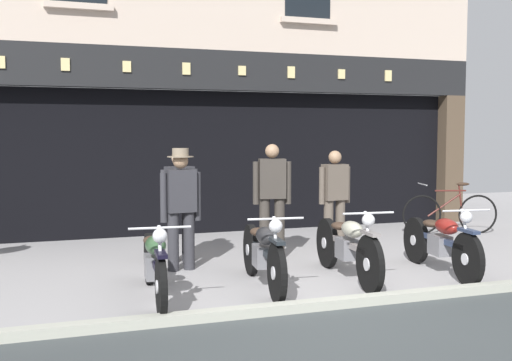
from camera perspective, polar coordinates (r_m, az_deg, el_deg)
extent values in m
cube|color=#979495|center=(11.21, -3.86, -5.25)|extent=(22.68, 10.00, 0.08)
cube|color=#A5A698|center=(6.68, 7.50, -11.43)|extent=(22.68, 0.16, 0.18)
cube|color=black|center=(13.30, -6.50, 2.05)|extent=(9.83, 4.00, 2.60)
cube|color=#4C3D2D|center=(13.50, 17.38, 1.91)|extent=(0.44, 0.36, 2.60)
cube|color=black|center=(11.59, -4.62, 2.37)|extent=(9.40, 0.03, 2.18)
cube|color=black|center=(11.23, -4.11, 10.08)|extent=(10.68, 0.24, 0.70)
cube|color=#DBC684|center=(10.73, -22.47, 10.04)|extent=(0.14, 0.03, 0.19)
cube|color=#DBC684|center=(10.72, -17.15, 10.18)|extent=(0.14, 0.03, 0.21)
cube|color=#DBC684|center=(10.80, -11.81, 10.23)|extent=(0.14, 0.03, 0.18)
cube|color=#DBC684|center=(10.98, -6.44, 10.20)|extent=(0.14, 0.03, 0.21)
cube|color=#DBC684|center=(11.24, -1.30, 10.08)|extent=(0.14, 0.03, 0.17)
cube|color=#DBC684|center=(11.57, 3.26, 9.92)|extent=(0.14, 0.03, 0.21)
cube|color=#DBC684|center=(11.99, 7.88, 9.68)|extent=(0.14, 0.03, 0.18)
cube|color=#DBC684|center=(12.48, 12.08, 9.42)|extent=(0.14, 0.03, 0.21)
cube|color=#C3B09F|center=(10.84, -15.98, 15.19)|extent=(1.10, 0.12, 0.10)
cube|color=#C3B09F|center=(11.79, 4.86, 14.43)|extent=(1.10, 0.12, 0.10)
cylinder|color=black|center=(6.28, -8.73, -9.65)|extent=(0.12, 0.62, 0.62)
cylinder|color=silver|center=(6.28, -8.73, -9.65)|extent=(0.11, 0.14, 0.14)
cylinder|color=black|center=(7.68, -9.82, -7.09)|extent=(0.13, 0.62, 0.62)
cylinder|color=silver|center=(7.68, -9.82, -7.09)|extent=(0.12, 0.14, 0.14)
cube|color=black|center=(6.96, -9.34, -7.27)|extent=(0.18, 1.33, 0.07)
cube|color=slate|center=(6.97, -9.34, -7.84)|extent=(0.22, 0.33, 0.26)
ellipsoid|color=#2E4E2F|center=(6.75, -9.23, -5.90)|extent=(0.26, 0.48, 0.20)
ellipsoid|color=#38281E|center=(7.18, -9.55, -5.45)|extent=(0.22, 0.31, 0.10)
cube|color=black|center=(6.21, -8.76, -6.69)|extent=(0.13, 0.37, 0.04)
sphere|color=silver|center=(6.24, -8.84, -5.05)|extent=(0.15, 0.15, 0.15)
cylinder|color=silver|center=(6.23, -8.85, -4.33)|extent=(0.62, 0.07, 0.02)
cylinder|color=silver|center=(6.26, -8.80, -6.98)|extent=(0.06, 0.26, 0.61)
cylinder|color=black|center=(6.73, 1.94, -8.51)|extent=(0.15, 0.66, 0.65)
cylinder|color=silver|center=(6.73, 1.94, -8.51)|extent=(0.12, 0.15, 0.14)
cylinder|color=black|center=(8.04, -0.47, -6.38)|extent=(0.16, 0.66, 0.65)
cylinder|color=silver|center=(8.04, -0.47, -6.38)|extent=(0.13, 0.16, 0.14)
cube|color=black|center=(7.36, 0.63, -6.44)|extent=(0.22, 1.26, 0.07)
cube|color=slate|center=(7.37, 0.63, -6.97)|extent=(0.24, 0.34, 0.26)
ellipsoid|color=#242426|center=(7.17, 0.92, -5.11)|extent=(0.27, 0.48, 0.20)
ellipsoid|color=#38281E|center=(7.57, 0.21, -4.76)|extent=(0.23, 0.32, 0.10)
cube|color=black|center=(6.66, 1.95, -5.60)|extent=(0.14, 0.37, 0.04)
sphere|color=silver|center=(6.69, 1.82, -4.22)|extent=(0.15, 0.15, 0.15)
cylinder|color=silver|center=(6.68, 1.83, -3.54)|extent=(0.62, 0.10, 0.02)
cylinder|color=silver|center=(6.71, 1.86, -6.02)|extent=(0.07, 0.25, 0.62)
cylinder|color=black|center=(7.23, 10.45, -7.60)|extent=(0.14, 0.68, 0.67)
cylinder|color=silver|center=(7.23, 10.45, -7.60)|extent=(0.11, 0.16, 0.15)
cylinder|color=black|center=(8.53, 6.57, -5.72)|extent=(0.15, 0.68, 0.67)
cylinder|color=silver|center=(8.53, 6.57, -5.72)|extent=(0.12, 0.16, 0.15)
cube|color=gray|center=(7.85, 8.35, -5.73)|extent=(0.20, 1.31, 0.07)
cube|color=slate|center=(7.86, 8.35, -6.23)|extent=(0.23, 0.34, 0.26)
ellipsoid|color=#A2A08E|center=(7.66, 8.84, -4.47)|extent=(0.27, 0.48, 0.20)
ellipsoid|color=#38281E|center=(8.06, 7.69, -4.16)|extent=(0.23, 0.32, 0.10)
cube|color=gray|center=(7.16, 10.49, -4.80)|extent=(0.14, 0.37, 0.04)
sphere|color=silver|center=(7.20, 10.31, -3.61)|extent=(0.15, 0.15, 0.15)
cylinder|color=silver|center=(7.18, 10.32, -2.97)|extent=(0.62, 0.09, 0.02)
cylinder|color=silver|center=(7.21, 10.35, -5.28)|extent=(0.06, 0.27, 0.61)
cylinder|color=black|center=(7.90, 18.92, -6.86)|extent=(0.15, 0.65, 0.64)
cylinder|color=silver|center=(7.90, 18.92, -6.86)|extent=(0.12, 0.15, 0.14)
cylinder|color=black|center=(9.06, 14.52, -5.34)|extent=(0.16, 0.65, 0.64)
cylinder|color=silver|center=(9.06, 14.52, -5.34)|extent=(0.13, 0.15, 0.14)
cube|color=#29344F|center=(8.45, 16.59, -5.25)|extent=(0.22, 1.24, 0.07)
cube|color=slate|center=(8.46, 16.58, -5.72)|extent=(0.24, 0.34, 0.26)
ellipsoid|color=maroon|center=(8.28, 17.15, -4.06)|extent=(0.28, 0.48, 0.20)
ellipsoid|color=#38281E|center=(8.64, 15.84, -3.83)|extent=(0.24, 0.32, 0.10)
cube|color=#29344F|center=(7.84, 18.99, -4.41)|extent=(0.14, 0.37, 0.04)
sphere|color=silver|center=(7.87, 18.79, -3.21)|extent=(0.15, 0.15, 0.15)
cylinder|color=silver|center=(7.86, 18.80, -2.63)|extent=(0.62, 0.10, 0.02)
cylinder|color=silver|center=(7.88, 18.83, -4.74)|extent=(0.07, 0.29, 0.60)
cylinder|color=#2D2D33|center=(8.92, -6.37, -4.76)|extent=(0.15, 0.15, 0.83)
cylinder|color=#2D2D33|center=(8.84, -7.68, -4.86)|extent=(0.15, 0.15, 0.83)
cube|color=#2D2D33|center=(8.80, -7.06, -0.49)|extent=(0.42, 0.29, 0.55)
cube|color=silver|center=(8.90, -7.36, -0.02)|extent=(0.14, 0.05, 0.31)
cube|color=#47234C|center=(8.91, -7.39, -0.08)|extent=(0.05, 0.02, 0.29)
cylinder|color=#2D2D33|center=(8.90, -5.67, -0.84)|extent=(0.09, 0.09, 0.59)
cylinder|color=#2D2D33|center=(8.71, -8.48, -0.97)|extent=(0.09, 0.09, 0.59)
sphere|color=tan|center=(8.77, -7.08, 2.05)|extent=(0.22, 0.22, 0.22)
cylinder|color=#38332D|center=(9.02, 2.18, -4.38)|extent=(0.15, 0.15, 0.91)
cylinder|color=#38332D|center=(8.99, 0.79, -4.41)|extent=(0.15, 0.15, 0.91)
cube|color=#38332D|center=(8.93, 1.49, 0.18)|extent=(0.42, 0.29, 0.57)
cube|color=silver|center=(9.03, 1.38, 0.67)|extent=(0.14, 0.05, 0.32)
cube|color=#47234C|center=(9.05, 1.37, 0.60)|extent=(0.05, 0.02, 0.30)
cylinder|color=#38332D|center=(8.97, 2.98, -0.20)|extent=(0.09, 0.09, 0.62)
cylinder|color=#38332D|center=(8.90, -0.01, -0.23)|extent=(0.09, 0.09, 0.62)
sphere|color=#9E7A5B|center=(8.91, 1.50, 2.73)|extent=(0.20, 0.20, 0.20)
cylinder|color=brown|center=(9.90, 7.76, -3.95)|extent=(0.15, 0.15, 0.81)
cylinder|color=brown|center=(9.78, 6.69, -4.04)|extent=(0.15, 0.15, 0.81)
cube|color=brown|center=(9.77, 7.26, -0.14)|extent=(0.40, 0.26, 0.56)
cube|color=white|center=(9.86, 6.90, 0.29)|extent=(0.14, 0.04, 0.31)
cube|color=black|center=(9.87, 6.86, 0.23)|extent=(0.05, 0.02, 0.29)
cylinder|color=brown|center=(9.90, 8.40, -0.37)|extent=(0.09, 0.09, 0.58)
cylinder|color=brown|center=(9.65, 6.09, -0.48)|extent=(0.09, 0.09, 0.58)
sphere|color=#9E7A5B|center=(9.75, 7.29, 2.15)|extent=(0.20, 0.20, 0.20)
cylinder|color=#2D2D33|center=(8.39, -6.19, -5.45)|extent=(0.15, 0.15, 0.80)
cylinder|color=#2D2D33|center=(8.32, -7.63, -5.54)|extent=(0.15, 0.15, 0.80)
cube|color=#2D2D33|center=(8.27, -6.95, -0.94)|extent=(0.40, 0.26, 0.57)
cube|color=white|center=(8.37, -7.19, -0.41)|extent=(0.14, 0.03, 0.32)
cube|color=#47234C|center=(8.38, -7.22, -0.48)|extent=(0.05, 0.02, 0.29)
cylinder|color=#2D2D33|center=(8.35, -5.41, -1.45)|extent=(0.09, 0.09, 0.65)
cylinder|color=#2D2D33|center=(8.21, -8.51, -1.58)|extent=(0.09, 0.09, 0.65)
sphere|color=#9E7A5B|center=(8.24, -6.97, 1.80)|extent=(0.20, 0.20, 0.20)
cylinder|color=#7F705B|center=(8.24, -6.98, 2.19)|extent=(0.35, 0.35, 0.01)
cylinder|color=#7F705B|center=(8.24, -6.98, 2.58)|extent=(0.22, 0.22, 0.11)
cube|color=silver|center=(12.28, 6.57, 3.69)|extent=(0.75, 0.02, 0.97)
cube|color=#1E3323|center=(12.26, 6.62, 5.49)|extent=(0.75, 0.01, 0.20)
cube|color=silver|center=(12.71, 10.42, 3.60)|extent=(0.74, 0.02, 1.03)
cube|color=#232328|center=(12.70, 10.48, 5.48)|extent=(0.74, 0.01, 0.20)
torus|color=black|center=(11.71, 15.03, -3.07)|extent=(0.71, 0.23, 0.73)
torus|color=black|center=(12.08, 19.75, -2.95)|extent=(0.71, 0.23, 0.73)
cylinder|color=#4C1E19|center=(11.83, 16.97, -2.16)|extent=(0.61, 0.20, 0.44)
cylinder|color=#4C1E19|center=(11.84, 17.47, -0.90)|extent=(0.56, 0.19, 0.03)
cylinder|color=#4C1E19|center=(11.92, 18.30, -1.56)|extent=(0.11, 0.06, 0.52)
ellipsoid|color=#332319|center=(11.91, 18.52, -0.31)|extent=(0.26, 0.18, 0.06)
cylinder|color=silver|center=(11.66, 15.08, -0.34)|extent=(0.16, 0.49, 0.02)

